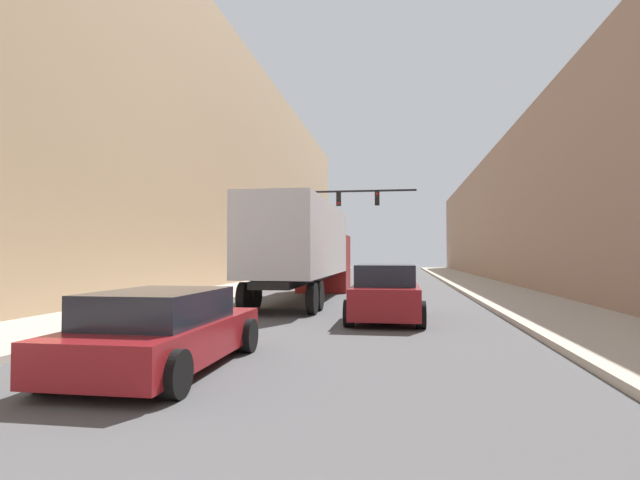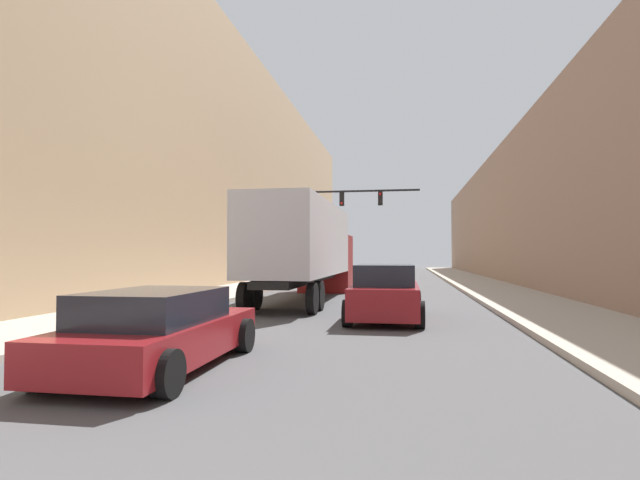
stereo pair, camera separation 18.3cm
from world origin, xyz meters
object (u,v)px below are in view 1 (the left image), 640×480
semi_truck (306,247)px  suv_car (386,293)px  sedan_car (163,331)px  traffic_signal_gantry (329,216)px

semi_truck → suv_car: (3.40, -5.55, -1.42)m
semi_truck → sedan_car: size_ratio=2.70×
sedan_car → suv_car: size_ratio=0.96×
semi_truck → suv_car: 6.67m
sedan_car → traffic_signal_gantry: bearing=91.8°
suv_car → traffic_signal_gantry: 18.94m
traffic_signal_gantry → sedan_car: bearing=-88.2°
sedan_car → suv_car: (3.42, 6.87, 0.14)m
semi_truck → sedan_car: semi_truck is taller
sedan_car → suv_car: 7.68m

